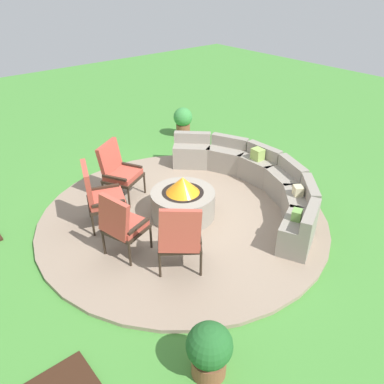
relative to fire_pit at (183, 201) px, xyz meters
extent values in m
plane|color=#478C38|center=(0.00, 0.00, -0.35)|extent=(24.00, 24.00, 0.00)
cylinder|color=gray|center=(0.00, 0.00, -0.32)|extent=(4.89, 4.89, 0.06)
cylinder|color=gray|center=(0.00, 0.00, -0.06)|extent=(1.08, 1.08, 0.46)
cylinder|color=black|center=(0.00, 0.00, 0.14)|extent=(0.70, 0.70, 0.06)
cone|color=orange|center=(0.00, 0.00, 0.31)|extent=(0.56, 0.56, 0.28)
cube|color=gray|center=(1.75, 0.80, -0.05)|extent=(0.73, 0.88, 0.47)
cube|color=gray|center=(1.89, 0.86, 0.29)|extent=(0.46, 0.76, 0.22)
cube|color=gray|center=(1.32, 1.41, -0.05)|extent=(0.86, 0.85, 0.47)
cube|color=gray|center=(1.42, 1.51, 0.29)|extent=(0.67, 0.64, 0.22)
cube|color=gray|center=(0.69, 1.80, -0.05)|extent=(0.87, 0.69, 0.47)
cube|color=gray|center=(0.74, 1.94, 0.29)|extent=(0.77, 0.42, 0.22)
cube|color=gray|center=(-0.04, 1.93, -0.05)|extent=(0.77, 0.47, 0.47)
cube|color=gray|center=(-0.05, 2.07, 0.29)|extent=(0.77, 0.18, 0.22)
cube|color=gray|center=(-0.77, 1.77, -0.05)|extent=(0.88, 0.72, 0.47)
cube|color=gray|center=(-0.83, 1.90, 0.29)|extent=(0.76, 0.45, 0.22)
cube|color=gray|center=(-1.38, 1.35, -0.05)|extent=(0.86, 0.86, 0.47)
cube|color=gray|center=(-1.48, 1.45, 0.29)|extent=(0.65, 0.66, 0.22)
cube|color=#93B756|center=(-0.04, 1.88, 0.29)|extent=(0.23, 0.20, 0.22)
cube|color=beige|center=(1.29, 1.37, 0.26)|extent=(0.21, 0.20, 0.16)
cube|color=#70A34C|center=(1.71, 0.78, 0.26)|extent=(0.19, 0.20, 0.16)
cylinder|color=#2D2319|center=(-1.06, -0.07, -0.10)|extent=(0.04, 0.04, 0.38)
cylinder|color=#2D2319|center=(-0.80, -0.58, -0.10)|extent=(0.04, 0.04, 0.38)
cylinder|color=#2D2319|center=(-1.53, -0.32, -0.10)|extent=(0.04, 0.04, 0.38)
cylinder|color=#2D2319|center=(-1.27, -0.82, -0.10)|extent=(0.04, 0.04, 0.38)
cube|color=#2D2319|center=(-1.16, -0.45, 0.11)|extent=(0.78, 0.79, 0.05)
cube|color=#B24738|center=(-1.16, -0.45, 0.18)|extent=(0.72, 0.73, 0.09)
cube|color=#B24738|center=(-1.38, -0.56, 0.44)|extent=(0.37, 0.59, 0.65)
cube|color=#2D2319|center=(-1.29, -0.21, 0.25)|extent=(0.45, 0.26, 0.04)
cube|color=#2D2319|center=(-1.04, -0.69, 0.25)|extent=(0.45, 0.26, 0.04)
cylinder|color=#2D2319|center=(-0.77, -0.72, -0.10)|extent=(0.04, 0.04, 0.38)
cylinder|color=#2D2319|center=(-0.25, -0.92, -0.10)|extent=(0.04, 0.04, 0.38)
cylinder|color=#2D2319|center=(-0.97, -1.24, -0.10)|extent=(0.04, 0.04, 0.38)
cylinder|color=#2D2319|center=(-0.46, -1.44, -0.10)|extent=(0.04, 0.04, 0.38)
cube|color=#2D2319|center=(-0.61, -1.08, 0.11)|extent=(0.77, 0.77, 0.05)
cube|color=#B24738|center=(-0.61, -1.08, 0.18)|extent=(0.71, 0.71, 0.09)
cube|color=#B24738|center=(-0.71, -1.32, 0.47)|extent=(0.58, 0.31, 0.71)
cube|color=#2D2319|center=(-0.86, -0.99, 0.25)|extent=(0.23, 0.49, 0.04)
cube|color=#2D2319|center=(-0.37, -1.18, 0.25)|extent=(0.23, 0.49, 0.04)
cylinder|color=#2D2319|center=(-0.10, -1.07, -0.10)|extent=(0.04, 0.04, 0.38)
cylinder|color=#2D2319|center=(0.37, -0.92, -0.10)|extent=(0.04, 0.04, 0.38)
cylinder|color=#2D2319|center=(0.05, -1.54, -0.10)|extent=(0.04, 0.04, 0.38)
cylinder|color=#2D2319|center=(0.52, -1.38, -0.10)|extent=(0.04, 0.04, 0.38)
cube|color=#2D2319|center=(0.21, -1.23, 0.11)|extent=(0.67, 0.66, 0.05)
cube|color=#B24738|center=(0.21, -1.23, 0.18)|extent=(0.61, 0.61, 0.09)
cube|color=#B24738|center=(0.28, -1.44, 0.44)|extent=(0.55, 0.27, 0.66)
cube|color=#2D2319|center=(-0.01, -1.30, 0.25)|extent=(0.19, 0.44, 0.04)
cube|color=#2D2319|center=(0.44, -1.15, 0.25)|extent=(0.19, 0.44, 0.04)
cylinder|color=#2D2319|center=(0.57, -0.88, -0.10)|extent=(0.04, 0.04, 0.38)
cylinder|color=#2D2319|center=(0.91, -0.43, -0.10)|extent=(0.04, 0.04, 0.38)
cylinder|color=#2D2319|center=(0.98, -1.19, -0.10)|extent=(0.04, 0.04, 0.38)
cylinder|color=#2D2319|center=(1.32, -0.74, -0.10)|extent=(0.04, 0.04, 0.38)
cube|color=#2D2319|center=(0.94, -0.81, 0.11)|extent=(0.80, 0.81, 0.05)
cube|color=#B24738|center=(0.94, -0.81, 0.18)|extent=(0.74, 0.74, 0.09)
cube|color=#B24738|center=(1.13, -0.95, 0.45)|extent=(0.41, 0.54, 0.66)
cube|color=#2D2319|center=(0.78, -1.03, 0.25)|extent=(0.40, 0.32, 0.04)
cube|color=#2D2319|center=(1.11, -0.60, 0.25)|extent=(0.40, 0.32, 0.04)
cylinder|color=brown|center=(2.47, -1.63, -0.24)|extent=(0.37, 0.37, 0.23)
sphere|color=#236028|center=(2.47, -1.63, 0.08)|extent=(0.49, 0.49, 0.49)
cylinder|color=brown|center=(-2.89, 2.32, -0.19)|extent=(0.35, 0.35, 0.31)
sphere|color=#3D8E42|center=(-2.89, 2.32, 0.15)|extent=(0.47, 0.47, 0.47)
camera|label=1|loc=(4.36, -3.44, 3.45)|focal=36.33mm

